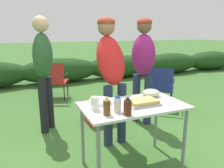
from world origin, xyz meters
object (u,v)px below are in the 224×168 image
object	(u,v)px
plate_stack	(101,101)
bbq_sauce_bottle	(128,106)
mixing_bowl	(151,93)
standing_person_in_gray_fleece	(143,61)
beer_bottle	(107,106)
cooler_box	(100,112)
camp_chair_near_hedge	(55,79)
folding_table	(133,111)
standing_person_in_navy_coat	(111,66)
mayo_bottle	(117,103)
food_tray	(143,102)
camp_chair_green_behind_table	(161,86)
standing_person_in_olive_jacket	(43,64)
paper_cup_stack	(95,104)

from	to	relation	value
plate_stack	bbq_sauce_bottle	bearing A→B (deg)	-74.36
mixing_bowl	standing_person_in_gray_fleece	distance (m)	0.98
plate_stack	mixing_bowl	distance (m)	0.65
beer_bottle	bbq_sauce_bottle	xyz separation A→B (m)	(0.17, -0.08, -0.00)
cooler_box	standing_person_in_gray_fleece	bearing A→B (deg)	154.78
camp_chair_near_hedge	folding_table	bearing A→B (deg)	-60.39
standing_person_in_navy_coat	mixing_bowl	bearing A→B (deg)	-62.27
mayo_bottle	bbq_sauce_bottle	size ratio (longest dim) A/B	0.97
plate_stack	beer_bottle	distance (m)	0.34
food_tray	camp_chair_green_behind_table	distance (m)	2.02
camp_chair_green_behind_table	cooler_box	distance (m)	1.34
camp_chair_near_hedge	standing_person_in_gray_fleece	bearing A→B (deg)	-36.42
folding_table	mixing_bowl	world-z (taller)	mixing_bowl
mixing_bowl	standing_person_in_gray_fleece	world-z (taller)	standing_person_in_gray_fleece
folding_table	camp_chair_green_behind_table	world-z (taller)	camp_chair_green_behind_table
food_tray	standing_person_in_olive_jacket	world-z (taller)	standing_person_in_olive_jacket
standing_person_in_gray_fleece	cooler_box	bearing A→B (deg)	-143.24
folding_table	cooler_box	size ratio (longest dim) A/B	2.25
mayo_bottle	bbq_sauce_bottle	distance (m)	0.13
standing_person_in_gray_fleece	folding_table	bearing A→B (deg)	-64.99
mixing_bowl	camp_chair_green_behind_table	size ratio (longest dim) A/B	0.25
plate_stack	cooler_box	bearing A→B (deg)	70.46
camp_chair_near_hedge	cooler_box	world-z (taller)	camp_chair_near_hedge
plate_stack	mayo_bottle	size ratio (longest dim) A/B	1.38
food_tray	camp_chair_near_hedge	size ratio (longest dim) A/B	0.41
standing_person_in_olive_jacket	camp_chair_near_hedge	size ratio (longest dim) A/B	2.06
paper_cup_stack	camp_chair_green_behind_table	world-z (taller)	paper_cup_stack
food_tray	camp_chair_green_behind_table	xyz separation A→B (m)	(1.32, 1.50, -0.30)
food_tray	bbq_sauce_bottle	xyz separation A→B (m)	(-0.28, -0.20, 0.06)
plate_stack	standing_person_in_gray_fleece	distance (m)	1.40
folding_table	food_tray	xyz separation A→B (m)	(0.09, -0.04, 0.10)
mayo_bottle	standing_person_in_navy_coat	bearing A→B (deg)	71.57
camp_chair_near_hedge	paper_cup_stack	bearing A→B (deg)	-68.79
paper_cup_stack	folding_table	bearing A→B (deg)	-0.08
beer_bottle	standing_person_in_navy_coat	world-z (taller)	standing_person_in_navy_coat
mixing_bowl	cooler_box	world-z (taller)	mixing_bowl
folding_table	mixing_bowl	distance (m)	0.41
standing_person_in_navy_coat	camp_chair_green_behind_table	size ratio (longest dim) A/B	2.02
plate_stack	camp_chair_green_behind_table	size ratio (longest dim) A/B	0.29
food_tray	mixing_bowl	world-z (taller)	mixing_bowl
beer_bottle	standing_person_in_gray_fleece	world-z (taller)	standing_person_in_gray_fleece
mixing_bowl	mayo_bottle	size ratio (longest dim) A/B	1.21
paper_cup_stack	bbq_sauce_bottle	bearing A→B (deg)	-46.66
beer_bottle	cooler_box	size ratio (longest dim) A/B	0.37
paper_cup_stack	camp_chair_green_behind_table	size ratio (longest dim) A/B	0.16
food_tray	cooler_box	distance (m)	1.49
folding_table	bbq_sauce_bottle	xyz separation A→B (m)	(-0.19, -0.25, 0.16)
mixing_bowl	standing_person_in_olive_jacket	distance (m)	1.62
mayo_bottle	standing_person_in_gray_fleece	world-z (taller)	standing_person_in_gray_fleece
paper_cup_stack	bbq_sauce_bottle	distance (m)	0.34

